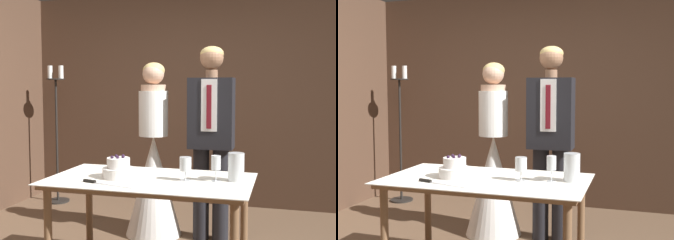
{
  "view_description": "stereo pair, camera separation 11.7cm",
  "coord_description": "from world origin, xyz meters",
  "views": [
    {
      "loc": [
        1.02,
        -2.77,
        1.42
      ],
      "look_at": [
        0.08,
        0.57,
        1.16
      ],
      "focal_mm": 45.0,
      "sensor_mm": 36.0,
      "label": 1
    },
    {
      "loc": [
        1.13,
        -2.74,
        1.42
      ],
      "look_at": [
        0.08,
        0.57,
        1.16
      ],
      "focal_mm": 45.0,
      "sensor_mm": 36.0,
      "label": 2
    }
  ],
  "objects": [
    {
      "name": "bride",
      "position": [
        -0.2,
        1.05,
        0.61
      ],
      "size": [
        0.54,
        0.54,
        1.66
      ],
      "color": "white",
      "rests_on": "ground_plane"
    },
    {
      "name": "groom",
      "position": [
        0.36,
        1.05,
        1.02
      ],
      "size": [
        0.41,
        0.25,
        1.8
      ],
      "color": "black",
      "rests_on": "ground_plane"
    },
    {
      "name": "tiered_cake",
      "position": [
        -0.15,
        0.05,
        0.83
      ],
      "size": [
        0.23,
        0.23,
        0.17
      ],
      "color": "white",
      "rests_on": "cake_table"
    },
    {
      "name": "wall_back",
      "position": [
        0.0,
        2.3,
        1.28
      ],
      "size": [
        4.53,
        0.12,
        2.57
      ],
      "primitive_type": "cube",
      "color": "#513828",
      "rests_on": "ground_plane"
    },
    {
      "name": "cake_knife",
      "position": [
        -0.22,
        -0.16,
        0.77
      ],
      "size": [
        0.4,
        0.11,
        0.02
      ],
      "rotation": [
        0.0,
        0.0,
        -0.22
      ],
      "color": "silver",
      "rests_on": "cake_table"
    },
    {
      "name": "candle_stand",
      "position": [
        -1.7,
        1.83,
        0.82
      ],
      "size": [
        0.28,
        0.28,
        1.69
      ],
      "color": "black",
      "rests_on": "ground_plane"
    },
    {
      "name": "hurricane_candle",
      "position": [
        0.69,
        0.18,
        0.86
      ],
      "size": [
        0.12,
        0.12,
        0.2
      ],
      "color": "silver",
      "rests_on": "cake_table"
    },
    {
      "name": "wine_glass_near",
      "position": [
        0.34,
        0.09,
        0.88
      ],
      "size": [
        0.08,
        0.08,
        0.17
      ],
      "color": "silver",
      "rests_on": "cake_table"
    },
    {
      "name": "cake_table",
      "position": [
        0.08,
        0.09,
        0.68
      ],
      "size": [
        1.48,
        0.82,
        0.76
      ],
      "color": "brown",
      "rests_on": "ground_plane"
    },
    {
      "name": "wine_glass_middle",
      "position": [
        0.55,
        0.13,
        0.89
      ],
      "size": [
        0.07,
        0.07,
        0.18
      ],
      "color": "silver",
      "rests_on": "cake_table"
    }
  ]
}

